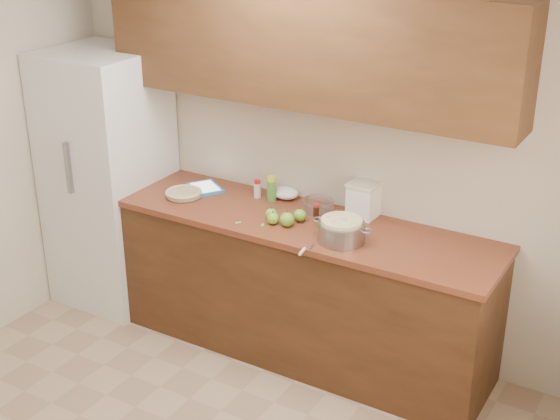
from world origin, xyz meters
The scene contains 23 objects.
room_shell centered at (0.00, 0.00, 1.30)m, with size 3.60×3.60×3.60m.
counter_run centered at (0.00, 1.48, 0.46)m, with size 2.64×0.68×0.92m.
upper_cabinets centered at (0.00, 1.63, 1.95)m, with size 2.60×0.34×0.70m, color #57321A.
fridge centered at (-1.44, 1.44, 0.90)m, with size 0.70×0.70×1.80m, color silver.
pie centered at (-0.77, 1.41, 0.94)m, with size 0.25×0.25×0.04m.
colander centered at (0.41, 1.34, 0.99)m, with size 0.37×0.27×0.14m.
flour_canister centered at (0.37, 1.72, 1.03)m, with size 0.18×0.18×0.22m.
tablet centered at (-0.73, 1.59, 0.93)m, with size 0.30×0.29×0.02m.
paring_knife centered at (0.30, 1.11, 0.93)m, with size 0.04×0.18×0.02m.
lemon_bottle centered at (-0.24, 1.65, 1.00)m, with size 0.06×0.06×0.17m.
cinnamon_shaker centered at (-0.35, 1.65, 0.98)m, with size 0.05×0.05×0.12m.
vanilla_bottle centered at (0.15, 1.52, 0.97)m, with size 0.04×0.04×0.10m.
mixing_bowl centered at (0.10, 1.66, 0.96)m, with size 0.21×0.21×0.08m.
paper_towel centered at (-0.18, 1.73, 0.96)m, with size 0.18×0.15×0.07m, color white.
apple_left centered at (-0.09, 1.39, 0.96)m, with size 0.07×0.07×0.08m.
apple_center centered at (0.08, 1.46, 0.96)m, with size 0.08×0.08×0.09m.
apple_front centered at (-0.04, 1.34, 0.96)m, with size 0.08×0.08×0.09m.
apple_extra centered at (0.04, 1.36, 0.96)m, with size 0.09×0.09×0.10m.
peel_a centered at (-0.09, 1.30, 0.92)m, with size 0.04×0.01×0.00m, color #87B256.
peel_b centered at (0.02, 1.38, 0.92)m, with size 0.04×0.02×0.00m, color #87B256.
peel_c centered at (0.24, 1.41, 0.92)m, with size 0.04×0.02×0.00m, color #87B256.
peel_d centered at (-0.24, 1.25, 0.92)m, with size 0.04×0.01×0.00m, color #87B256.
peel_e centered at (0.24, 1.43, 0.92)m, with size 0.04×0.01×0.00m, color #87B256.
Camera 1 is at (2.16, -2.31, 2.88)m, focal length 50.00 mm.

